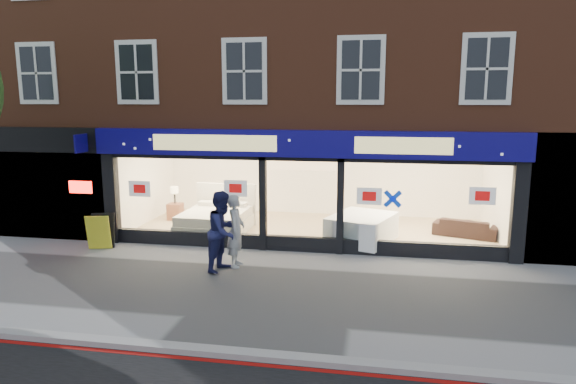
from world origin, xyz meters
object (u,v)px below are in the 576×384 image
(a_board, at_px, (101,231))
(pedestrian_blue, at_px, (223,231))
(sofa, at_px, (466,227))
(display_bed, at_px, (216,220))
(pedestrian_grey, at_px, (236,231))
(mattress_stack, at_px, (362,228))

(a_board, distance_m, pedestrian_blue, 4.06)
(a_board, bearing_deg, pedestrian_blue, -30.01)
(sofa, bearing_deg, display_bed, 25.15)
(a_board, xyz_separation_m, pedestrian_grey, (4.09, -0.77, 0.41))
(mattress_stack, xyz_separation_m, pedestrian_grey, (-2.99, -2.46, 0.42))
(display_bed, xyz_separation_m, a_board, (-2.66, -2.02, 0.03))
(a_board, height_order, pedestrian_grey, pedestrian_grey)
(mattress_stack, distance_m, a_board, 7.28)
(display_bed, bearing_deg, pedestrian_blue, -67.86)
(display_bed, height_order, a_board, display_bed)
(sofa, height_order, pedestrian_blue, pedestrian_blue)
(display_bed, bearing_deg, mattress_stack, -3.16)
(display_bed, relative_size, a_board, 2.39)
(pedestrian_grey, height_order, pedestrian_blue, pedestrian_blue)
(mattress_stack, bearing_deg, sofa, 20.19)
(pedestrian_grey, bearing_deg, display_bed, 22.98)
(pedestrian_grey, xyz_separation_m, pedestrian_blue, (-0.22, -0.35, 0.07))
(mattress_stack, xyz_separation_m, sofa, (3.00, 1.10, -0.12))
(display_bed, distance_m, sofa, 7.46)
(display_bed, relative_size, sofa, 1.31)
(a_board, bearing_deg, sofa, 1.66)
(a_board, xyz_separation_m, pedestrian_blue, (3.87, -1.12, 0.48))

